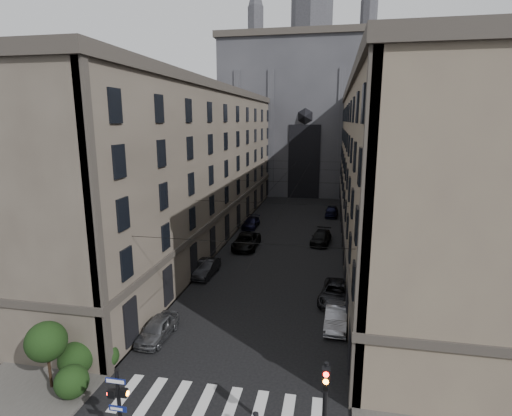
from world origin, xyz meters
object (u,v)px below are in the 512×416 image
Objects in this scene: gothic_tower at (309,106)px; car_left_midnear at (206,268)px; car_right_midnear at (336,293)px; car_right_far at (332,211)px; car_left_near at (158,328)px; traffic_light_right at (325,405)px; car_left_midfar at (246,241)px; car_left_far at (251,223)px; car_right_midfar at (321,237)px; car_right_near at (336,317)px; pedestrian_signal_left at (119,403)px.

gothic_tower is 55.70m from car_left_midnear.
car_right_far is (-0.63, 30.55, 0.06)m from car_right_midnear.
car_left_near is 40.49m from car_right_far.
traffic_light_right is 31.20m from car_left_midfar.
car_left_midfar reaches higher than car_left_midnear.
car_left_midfar reaches higher than car_left_far.
car_left_midnear reaches higher than car_left_near.
gothic_tower is 12.73× the size of car_left_midnear.
car_left_midfar is at bearing -95.51° from gothic_tower.
car_left_midfar is 1.13× the size of car_right_midfar.
car_left_far is 0.87× the size of car_right_midnear.
car_left_near is 26.34m from car_right_midfar.
gothic_tower is 10.69× the size of car_right_midnear.
car_left_far is (-1.33, 9.15, -0.13)m from car_left_midfar.
car_left_midfar is (2.00, 9.14, 0.07)m from car_left_midnear.
traffic_light_right is 1.00× the size of car_right_midfar.
car_right_far reaches higher than car_right_midnear.
car_right_midfar is (8.62, 3.44, -0.06)m from car_left_midfar.
car_right_near is 4.25m from car_right_midnear.
car_left_midfar is 16.27m from car_right_midnear.
car_left_far is 0.91× the size of car_right_midfar.
gothic_tower is at bearing 103.65° from car_right_midnear.
car_right_midnear is at bearing 87.98° from traffic_light_right.
car_right_far is (11.77, 27.18, 0.06)m from car_left_midnear.
car_left_midfar is 1.08× the size of car_right_midnear.
pedestrian_signal_left is (-3.51, -73.46, -15.48)m from gothic_tower.
car_left_far is (0.40, 29.93, -0.04)m from car_left_near.
car_right_far reaches higher than car_left_far.
pedestrian_signal_left is 0.77× the size of traffic_light_right.
gothic_tower reaches higher than car_right_midnear.
car_left_near is (-5.92, -64.31, -17.07)m from gothic_tower.
car_left_midnear is 16.47m from car_right_midfar.
car_right_far is (-0.03, 47.56, -2.48)m from traffic_light_right.
car_right_far is at bearing 75.92° from car_left_near.
gothic_tower is at bearing 102.96° from car_right_midfar.
car_left_far is at bearing 106.05° from traffic_light_right.
pedestrian_signal_left is at bearing -111.80° from car_right_midnear.
pedestrian_signal_left is 0.89× the size of car_right_near.
car_left_midnear is at bearing -96.71° from gothic_tower.
car_right_midfar reaches higher than car_right_near.
pedestrian_signal_left reaches higher than car_right_midfar.
car_left_far is at bearing 90.21° from car_left_midnear.
car_left_far is 0.99× the size of car_right_far.
car_right_midnear is (0.00, 4.25, 0.02)m from car_right_near.
car_right_midfar reaches higher than car_left_midnear.
gothic_tower reaches higher than traffic_light_right.
traffic_light_right reaches higher than car_right_midnear.
car_right_midfar is (-1.18, 32.96, -2.53)m from traffic_light_right.
traffic_light_right reaches higher than car_left_near.
traffic_light_right is 33.08m from car_right_midfar.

